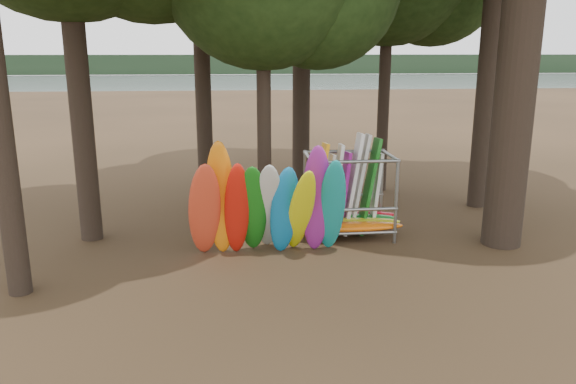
{
  "coord_description": "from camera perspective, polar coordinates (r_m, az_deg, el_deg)",
  "views": [
    {
      "loc": [
        -2.05,
        -12.55,
        4.98
      ],
      "look_at": [
        -0.69,
        1.5,
        1.4
      ],
      "focal_mm": 35.0,
      "sensor_mm": 36.0,
      "label": 1
    }
  ],
  "objects": [
    {
      "name": "storage_rack",
      "position": [
        15.38,
        6.16,
        -0.67
      ],
      "size": [
        2.99,
        1.57,
        2.84
      ],
      "color": "gray",
      "rests_on": "ground"
    },
    {
      "name": "lake",
      "position": [
        72.75,
        -3.96,
        10.28
      ],
      "size": [
        160.0,
        160.0,
        0.0
      ],
      "primitive_type": "plane",
      "color": "gray",
      "rests_on": "ground"
    },
    {
      "name": "far_shore",
      "position": [
        122.6,
        -4.68,
        12.8
      ],
      "size": [
        160.0,
        4.0,
        4.0
      ],
      "primitive_type": "cube",
      "color": "black",
      "rests_on": "ground"
    },
    {
      "name": "ground",
      "position": [
        13.65,
        3.52,
        -7.19
      ],
      "size": [
        120.0,
        120.0,
        0.0
      ],
      "primitive_type": "plane",
      "color": "#47331E",
      "rests_on": "ground"
    },
    {
      "name": "kayak_row",
      "position": [
        13.54,
        -2.19,
        -1.55
      ],
      "size": [
        3.92,
        2.16,
        3.12
      ],
      "color": "red",
      "rests_on": "ground"
    }
  ]
}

